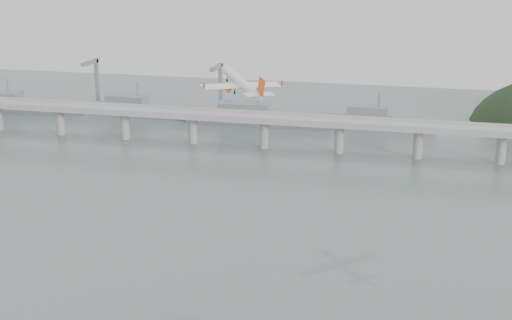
# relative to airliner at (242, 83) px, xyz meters

# --- Properties ---
(ground) EXTENTS (900.00, 900.00, 0.00)m
(ground) POSITION_rel_airliner_xyz_m (8.06, -61.18, -69.20)
(ground) COLOR slate
(ground) RESTS_ON ground
(bridge) EXTENTS (800.00, 22.00, 23.90)m
(bridge) POSITION_rel_airliner_xyz_m (6.91, 138.82, -51.55)
(bridge) COLOR #989895
(bridge) RESTS_ON ground
(distant_fleet) EXTENTS (453.00, 60.90, 40.00)m
(distant_fleet) POSITION_rel_airliner_xyz_m (-147.30, 203.90, -62.98)
(distant_fleet) COLOR slate
(distant_fleet) RESTS_ON ground
(airliner) EXTENTS (33.47, 35.75, 12.21)m
(airliner) POSITION_rel_airliner_xyz_m (0.00, 0.00, 0.00)
(airliner) COLOR white
(airliner) RESTS_ON ground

